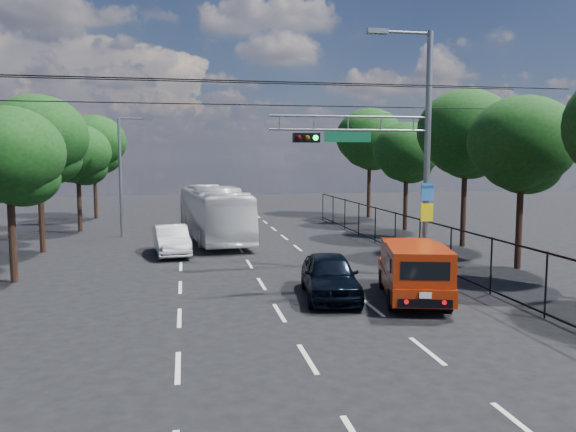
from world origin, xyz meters
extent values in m
plane|color=black|center=(0.00, 0.00, 0.00)|extent=(120.00, 120.00, 0.00)
cube|color=beige|center=(-3.00, 0.00, 0.01)|extent=(0.12, 2.00, 0.01)
cube|color=beige|center=(-3.00, 4.00, 0.01)|extent=(0.12, 2.00, 0.01)
cube|color=beige|center=(-3.00, 8.00, 0.01)|extent=(0.12, 2.00, 0.01)
cube|color=beige|center=(-3.00, 12.00, 0.01)|extent=(0.12, 2.00, 0.01)
cube|color=beige|center=(-3.00, 16.00, 0.01)|extent=(0.12, 2.00, 0.01)
cube|color=beige|center=(-3.00, 20.00, 0.01)|extent=(0.12, 2.00, 0.01)
cube|color=beige|center=(-3.00, 24.00, 0.01)|extent=(0.12, 2.00, 0.01)
cube|color=beige|center=(-3.00, 28.00, 0.01)|extent=(0.12, 2.00, 0.01)
cube|color=beige|center=(-3.00, 32.00, 0.01)|extent=(0.12, 2.00, 0.01)
cube|color=beige|center=(0.00, 0.00, 0.01)|extent=(0.12, 2.00, 0.01)
cube|color=beige|center=(0.00, 4.00, 0.01)|extent=(0.12, 2.00, 0.01)
cube|color=beige|center=(0.00, 8.00, 0.01)|extent=(0.12, 2.00, 0.01)
cube|color=beige|center=(0.00, 12.00, 0.01)|extent=(0.12, 2.00, 0.01)
cube|color=beige|center=(0.00, 16.00, 0.01)|extent=(0.12, 2.00, 0.01)
cube|color=beige|center=(0.00, 20.00, 0.01)|extent=(0.12, 2.00, 0.01)
cube|color=beige|center=(0.00, 24.00, 0.01)|extent=(0.12, 2.00, 0.01)
cube|color=beige|center=(0.00, 28.00, 0.01)|extent=(0.12, 2.00, 0.01)
cube|color=beige|center=(0.00, 32.00, 0.01)|extent=(0.12, 2.00, 0.01)
cube|color=beige|center=(3.00, -4.00, 0.01)|extent=(0.12, 2.00, 0.01)
cube|color=beige|center=(3.00, 0.00, 0.01)|extent=(0.12, 2.00, 0.01)
cube|color=beige|center=(3.00, 4.00, 0.01)|extent=(0.12, 2.00, 0.01)
cube|color=beige|center=(3.00, 8.00, 0.01)|extent=(0.12, 2.00, 0.01)
cube|color=beige|center=(3.00, 12.00, 0.01)|extent=(0.12, 2.00, 0.01)
cube|color=beige|center=(3.00, 16.00, 0.01)|extent=(0.12, 2.00, 0.01)
cube|color=beige|center=(3.00, 20.00, 0.01)|extent=(0.12, 2.00, 0.01)
cube|color=beige|center=(3.00, 24.00, 0.01)|extent=(0.12, 2.00, 0.01)
cube|color=beige|center=(3.00, 28.00, 0.01)|extent=(0.12, 2.00, 0.01)
cube|color=beige|center=(3.00, 32.00, 0.01)|extent=(0.12, 2.00, 0.01)
cylinder|color=slate|center=(6.50, 8.00, 4.75)|extent=(0.24, 0.24, 9.50)
cylinder|color=slate|center=(5.50, 8.00, 9.40)|extent=(2.00, 0.10, 0.10)
cube|color=slate|center=(4.40, 8.00, 9.40)|extent=(0.80, 0.25, 0.18)
cylinder|color=slate|center=(3.40, 8.00, 6.25)|extent=(6.20, 0.08, 0.08)
cylinder|color=slate|center=(3.40, 8.00, 5.75)|extent=(6.20, 0.08, 0.08)
cube|color=black|center=(1.70, 8.00, 5.45)|extent=(1.00, 0.28, 0.35)
sphere|color=#3F0505|center=(1.38, 7.85, 5.45)|extent=(0.20, 0.20, 0.20)
sphere|color=#4C3805|center=(1.70, 7.85, 5.45)|extent=(0.20, 0.20, 0.20)
sphere|color=#0CE533|center=(2.02, 7.85, 5.45)|extent=(0.20, 0.20, 0.20)
cube|color=#0B5231|center=(3.30, 8.00, 5.50)|extent=(1.80, 0.05, 0.40)
cube|color=blue|center=(6.48, 7.86, 3.40)|extent=(0.50, 0.04, 0.70)
cube|color=yellow|center=(6.48, 7.86, 2.60)|extent=(0.50, 0.04, 0.70)
cylinder|color=slate|center=(5.90, 8.00, 6.00)|extent=(0.05, 0.05, 0.50)
cylinder|color=slate|center=(4.60, 8.00, 6.00)|extent=(0.05, 0.05, 0.50)
cylinder|color=slate|center=(3.30, 8.00, 6.00)|extent=(0.05, 0.05, 0.50)
cylinder|color=slate|center=(2.00, 8.00, 6.00)|extent=(0.05, 0.05, 0.50)
cylinder|color=slate|center=(0.70, 8.00, 6.00)|extent=(0.05, 0.05, 0.50)
cylinder|color=slate|center=(-6.50, 22.00, 3.50)|extent=(0.18, 0.18, 7.00)
cylinder|color=slate|center=(-5.70, 22.00, 7.00)|extent=(1.60, 0.09, 0.09)
cube|color=slate|center=(-4.80, 22.00, 7.00)|extent=(0.60, 0.22, 0.15)
cylinder|color=black|center=(0.00, 6.00, 7.20)|extent=(22.00, 0.04, 0.04)
cylinder|color=black|center=(0.00, 9.50, 7.60)|extent=(22.00, 0.04, 0.04)
cylinder|color=black|center=(0.00, 11.00, 6.90)|extent=(22.00, 0.04, 0.04)
cube|color=black|center=(7.60, 12.00, 1.95)|extent=(0.04, 34.00, 0.06)
cube|color=black|center=(7.60, 12.00, 0.15)|extent=(0.04, 34.00, 0.06)
cylinder|color=black|center=(7.60, 2.00, 1.00)|extent=(0.06, 0.06, 2.00)
cylinder|color=black|center=(7.60, 5.00, 1.00)|extent=(0.06, 0.06, 2.00)
cylinder|color=black|center=(7.60, 8.00, 1.00)|extent=(0.06, 0.06, 2.00)
cylinder|color=black|center=(7.60, 11.00, 1.00)|extent=(0.06, 0.06, 2.00)
cylinder|color=black|center=(7.60, 14.00, 1.00)|extent=(0.06, 0.06, 2.00)
cylinder|color=black|center=(7.60, 17.00, 1.00)|extent=(0.06, 0.06, 2.00)
cylinder|color=black|center=(7.60, 20.00, 1.00)|extent=(0.06, 0.06, 2.00)
cylinder|color=black|center=(7.60, 23.00, 1.00)|extent=(0.06, 0.06, 2.00)
cylinder|color=black|center=(7.60, 26.00, 1.00)|extent=(0.06, 0.06, 2.00)
cylinder|color=black|center=(7.60, 29.00, 1.00)|extent=(0.06, 0.06, 2.00)
cylinder|color=black|center=(11.20, 9.00, 2.10)|extent=(0.28, 0.28, 4.20)
ellipsoid|color=black|center=(11.20, 9.00, 5.40)|extent=(4.50, 4.50, 3.83)
ellipsoid|color=black|center=(11.60, 9.30, 4.35)|extent=(3.00, 3.00, 2.40)
ellipsoid|color=black|center=(10.85, 8.80, 4.50)|extent=(2.85, 2.85, 2.28)
cylinder|color=black|center=(11.80, 15.00, 2.38)|extent=(0.28, 0.28, 4.76)
ellipsoid|color=black|center=(11.80, 15.00, 6.12)|extent=(5.10, 5.10, 4.33)
ellipsoid|color=black|center=(12.20, 15.30, 4.93)|extent=(3.40, 3.40, 2.72)
ellipsoid|color=black|center=(11.45, 14.80, 5.10)|extent=(3.23, 3.23, 2.58)
cylinder|color=black|center=(11.40, 22.00, 2.02)|extent=(0.28, 0.28, 4.03)
ellipsoid|color=black|center=(11.40, 22.00, 5.18)|extent=(4.32, 4.32, 3.67)
ellipsoid|color=black|center=(11.80, 22.30, 4.18)|extent=(2.88, 2.88, 2.30)
ellipsoid|color=black|center=(11.05, 21.80, 4.32)|extent=(2.74, 2.74, 2.19)
cylinder|color=black|center=(11.60, 30.00, 2.46)|extent=(0.28, 0.28, 4.93)
ellipsoid|color=black|center=(11.60, 30.00, 6.34)|extent=(5.28, 5.28, 4.49)
ellipsoid|color=black|center=(12.00, 30.30, 5.10)|extent=(3.52, 3.52, 2.82)
ellipsoid|color=black|center=(11.25, 29.80, 5.28)|extent=(3.34, 3.34, 2.68)
cylinder|color=black|center=(-9.20, 10.00, 1.90)|extent=(0.28, 0.28, 3.81)
ellipsoid|color=black|center=(-9.20, 10.00, 4.90)|extent=(4.08, 4.08, 3.47)
ellipsoid|color=black|center=(-8.80, 10.30, 3.94)|extent=(2.72, 2.72, 2.18)
cylinder|color=black|center=(-9.80, 17.00, 2.24)|extent=(0.28, 0.28, 4.48)
ellipsoid|color=black|center=(-9.80, 17.00, 5.76)|extent=(4.80, 4.80, 4.08)
ellipsoid|color=black|center=(-9.40, 17.30, 4.64)|extent=(3.20, 3.20, 2.56)
ellipsoid|color=black|center=(-10.15, 16.80, 4.80)|extent=(3.04, 3.04, 2.43)
cylinder|color=black|center=(-9.40, 25.00, 1.96)|extent=(0.28, 0.28, 3.92)
ellipsoid|color=black|center=(-9.40, 25.00, 5.04)|extent=(4.20, 4.20, 3.57)
ellipsoid|color=black|center=(-9.00, 25.30, 4.06)|extent=(2.80, 2.80, 2.24)
ellipsoid|color=black|center=(-9.75, 24.80, 4.20)|extent=(2.66, 2.66, 2.13)
cylinder|color=black|center=(-9.60, 33.00, 2.30)|extent=(0.28, 0.28, 4.59)
ellipsoid|color=black|center=(-9.60, 33.00, 5.90)|extent=(4.92, 4.92, 4.18)
ellipsoid|color=black|center=(-9.20, 33.30, 4.76)|extent=(3.28, 3.28, 2.62)
ellipsoid|color=black|center=(-9.95, 32.80, 4.92)|extent=(3.12, 3.12, 2.49)
cylinder|color=black|center=(4.25, 6.54, 0.35)|extent=(0.42, 0.73, 0.69)
cylinder|color=black|center=(5.87, 6.11, 0.35)|extent=(0.42, 0.73, 0.69)
cylinder|color=black|center=(3.47, 3.58, 0.35)|extent=(0.42, 0.73, 0.69)
cylinder|color=black|center=(5.09, 3.15, 0.35)|extent=(0.42, 0.73, 0.69)
cube|color=maroon|center=(4.67, 4.85, 0.61)|extent=(3.07, 5.26, 0.55)
cube|color=maroon|center=(5.24, 7.00, 0.69)|extent=(1.91, 0.99, 0.54)
cube|color=black|center=(5.30, 7.26, 0.94)|extent=(1.73, 0.81, 0.30)
cube|color=maroon|center=(4.96, 5.95, 1.33)|extent=(2.11, 1.93, 0.94)
cube|color=black|center=(4.77, 5.23, 1.38)|extent=(1.49, 0.44, 0.54)
cube|color=maroon|center=(4.40, 3.79, 1.40)|extent=(2.42, 2.90, 1.04)
cube|color=black|center=(5.29, 3.56, 1.43)|extent=(0.34, 1.16, 0.44)
cube|color=black|center=(3.50, 4.03, 1.43)|extent=(0.34, 1.16, 0.44)
cube|color=black|center=(4.08, 2.59, 1.43)|extent=(1.40, 0.41, 0.54)
cube|color=black|center=(4.05, 2.48, 0.49)|extent=(1.55, 0.48, 0.26)
cube|color=silver|center=(4.04, 2.44, 0.74)|extent=(0.34, 0.12, 0.18)
imported|color=black|center=(2.00, 5.58, 0.75)|extent=(2.32, 4.58, 1.50)
imported|color=silver|center=(-1.16, 19.87, 1.54)|extent=(3.84, 11.29, 3.08)
imported|color=silver|center=(-3.45, 15.16, 0.71)|extent=(1.99, 4.46, 1.42)
camera|label=1|loc=(-2.78, -12.49, 4.72)|focal=35.00mm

